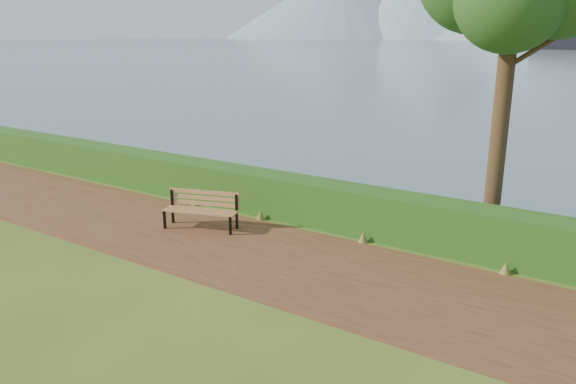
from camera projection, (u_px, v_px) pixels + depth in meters
The scene contains 4 objects.
ground at pixel (243, 257), 11.10m from camera, with size 140.00×140.00×0.00m, color #415B1A.
path at pixel (253, 252), 11.33m from camera, with size 40.00×3.40×0.01m, color #4E271B.
hedge at pixel (312, 201), 13.04m from camera, with size 32.00×0.85×1.00m, color #144413.
bench at pixel (202, 207), 12.65m from camera, with size 1.76×1.01×0.85m.
Camera 1 is at (6.49, -8.08, 4.27)m, focal length 35.00 mm.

